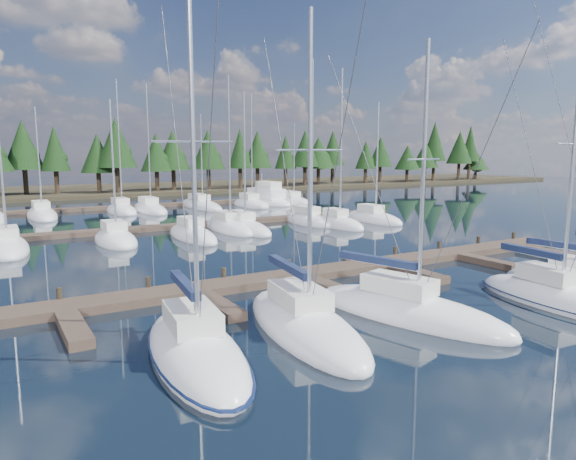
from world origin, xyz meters
TOP-DOWN VIEW (x-y plane):
  - ground at (0.00, 30.00)m, footprint 260.00×260.00m
  - far_shore at (0.00, 90.00)m, footprint 220.00×30.00m
  - main_dock at (0.00, 17.36)m, footprint 44.00×6.13m
  - back_docks at (0.00, 49.58)m, footprint 50.00×21.80m
  - front_sailboat_1 at (-8.84, 10.33)m, footprint 4.02×9.15m
  - front_sailboat_2 at (-4.25, 10.75)m, footprint 4.37×9.77m
  - front_sailboat_3 at (0.43, 9.97)m, footprint 5.14×9.75m
  - front_sailboat_4 at (7.54, 7.95)m, footprint 3.27×8.53m
  - back_sailboat_rows at (-0.06, 45.15)m, footprint 46.52×32.29m
  - motor_yacht_right at (18.55, 56.10)m, footprint 4.65×10.40m
  - tree_line at (-2.79, 80.21)m, footprint 184.10×11.10m

SIDE VIEW (x-z plane):
  - ground at x=0.00m, z-range 0.00..0.00m
  - back_docks at x=0.00m, z-range 0.00..0.40m
  - main_dock at x=0.00m, z-range -0.25..0.65m
  - back_sailboat_rows at x=-0.06m, z-range -7.92..8.45m
  - front_sailboat_3 at x=0.43m, z-range -5.75..6.30m
  - front_sailboat_2 at x=-4.25m, z-range -6.07..6.62m
  - front_sailboat_1 at x=-8.84m, z-range -6.29..6.84m
  - front_sailboat_4 at x=7.54m, z-range -6.31..6.89m
  - far_shore at x=0.00m, z-range 0.00..0.60m
  - motor_yacht_right at x=18.55m, z-range -1.97..3.06m
  - tree_line at x=-2.79m, z-range 0.75..13.92m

